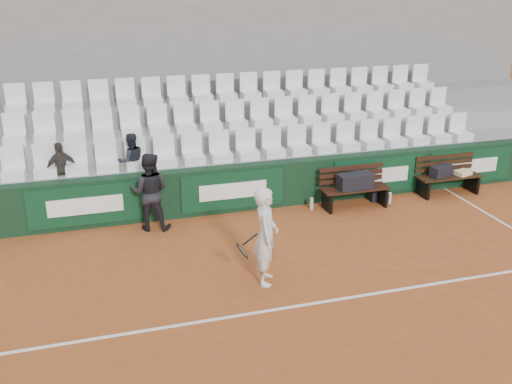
# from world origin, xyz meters

# --- Properties ---
(ground) EXTENTS (80.00, 80.00, 0.00)m
(ground) POSITION_xyz_m (0.00, 0.00, 0.00)
(ground) COLOR #A34F24
(ground) RESTS_ON ground
(court_baseline) EXTENTS (18.00, 0.06, 0.01)m
(court_baseline) POSITION_xyz_m (0.00, 0.00, 0.00)
(court_baseline) COLOR white
(court_baseline) RESTS_ON ground
(back_barrier) EXTENTS (18.00, 0.34, 1.00)m
(back_barrier) POSITION_xyz_m (0.07, 3.99, 0.50)
(back_barrier) COLOR #10321C
(back_barrier) RESTS_ON ground
(grandstand_tier_front) EXTENTS (18.00, 0.95, 1.00)m
(grandstand_tier_front) POSITION_xyz_m (0.00, 4.62, 0.50)
(grandstand_tier_front) COLOR gray
(grandstand_tier_front) RESTS_ON ground
(grandstand_tier_mid) EXTENTS (18.00, 0.95, 1.45)m
(grandstand_tier_mid) POSITION_xyz_m (0.00, 5.58, 0.72)
(grandstand_tier_mid) COLOR #969794
(grandstand_tier_mid) RESTS_ON ground
(grandstand_tier_back) EXTENTS (18.00, 0.95, 1.90)m
(grandstand_tier_back) POSITION_xyz_m (0.00, 6.53, 0.95)
(grandstand_tier_back) COLOR gray
(grandstand_tier_back) RESTS_ON ground
(grandstand_rear_wall) EXTENTS (18.00, 0.30, 4.40)m
(grandstand_rear_wall) POSITION_xyz_m (0.00, 7.15, 2.20)
(grandstand_rear_wall) COLOR gray
(grandstand_rear_wall) RESTS_ON ground
(seat_row_front) EXTENTS (11.90, 0.44, 0.63)m
(seat_row_front) POSITION_xyz_m (0.00, 4.45, 1.31)
(seat_row_front) COLOR white
(seat_row_front) RESTS_ON grandstand_tier_front
(seat_row_mid) EXTENTS (11.90, 0.44, 0.63)m
(seat_row_mid) POSITION_xyz_m (0.00, 5.40, 1.77)
(seat_row_mid) COLOR white
(seat_row_mid) RESTS_ON grandstand_tier_mid
(seat_row_back) EXTENTS (11.90, 0.44, 0.63)m
(seat_row_back) POSITION_xyz_m (0.00, 6.35, 2.21)
(seat_row_back) COLOR white
(seat_row_back) RESTS_ON grandstand_tier_back
(bench_left) EXTENTS (1.50, 0.56, 0.45)m
(bench_left) POSITION_xyz_m (2.43, 3.42, 0.23)
(bench_left) COLOR black
(bench_left) RESTS_ON ground
(bench_right) EXTENTS (1.50, 0.56, 0.45)m
(bench_right) POSITION_xyz_m (4.85, 3.54, 0.23)
(bench_right) COLOR black
(bench_right) RESTS_ON ground
(sports_bag_left) EXTENTS (0.78, 0.37, 0.33)m
(sports_bag_left) POSITION_xyz_m (2.41, 3.39, 0.61)
(sports_bag_left) COLOR black
(sports_bag_left) RESTS_ON bench_left
(sports_bag_right) EXTENTS (0.59, 0.39, 0.25)m
(sports_bag_right) POSITION_xyz_m (4.65, 3.55, 0.58)
(sports_bag_right) COLOR black
(sports_bag_right) RESTS_ON bench_right
(towel) EXTENTS (0.42, 0.35, 0.10)m
(towel) POSITION_xyz_m (5.19, 3.51, 0.50)
(towel) COLOR beige
(towel) RESTS_ON bench_right
(sports_bag_ground) EXTENTS (0.42, 0.27, 0.25)m
(sports_bag_ground) POSITION_xyz_m (3.13, 3.65, 0.13)
(sports_bag_ground) COLOR black
(sports_bag_ground) RESTS_ON ground
(water_bottle_near) EXTENTS (0.07, 0.07, 0.27)m
(water_bottle_near) POSITION_xyz_m (1.48, 3.55, 0.13)
(water_bottle_near) COLOR silver
(water_bottle_near) RESTS_ON ground
(water_bottle_far) EXTENTS (0.07, 0.07, 0.25)m
(water_bottle_far) POSITION_xyz_m (3.27, 3.37, 0.13)
(water_bottle_far) COLOR silver
(water_bottle_far) RESTS_ON ground
(tennis_player) EXTENTS (0.78, 0.70, 1.66)m
(tennis_player) POSITION_xyz_m (-0.39, 0.87, 0.83)
(tennis_player) COLOR white
(tennis_player) RESTS_ON ground
(ball_kid) EXTENTS (0.90, 0.79, 1.58)m
(ball_kid) POSITION_xyz_m (-1.96, 3.53, 0.79)
(ball_kid) COLOR black
(ball_kid) RESTS_ON ground
(spectator_b) EXTENTS (0.70, 0.46, 1.11)m
(spectator_b) POSITION_xyz_m (-3.60, 4.50, 1.55)
(spectator_b) COLOR #342F29
(spectator_b) RESTS_ON grandstand_tier_front
(spectator_c) EXTENTS (0.65, 0.55, 1.19)m
(spectator_c) POSITION_xyz_m (-2.20, 4.50, 1.59)
(spectator_c) COLOR black
(spectator_c) RESTS_ON grandstand_tier_front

